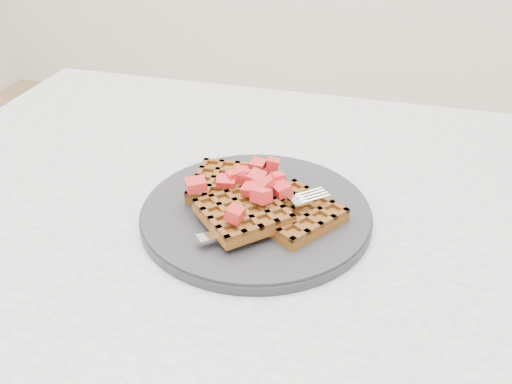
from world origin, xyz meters
TOP-DOWN VIEW (x-y plane):
  - table at (0.00, 0.00)m, footprint 1.20×0.80m
  - plate at (-0.06, -0.03)m, footprint 0.29×0.29m
  - waffles at (-0.06, -0.03)m, footprint 0.21×0.19m
  - strawberry_pile at (-0.06, -0.03)m, footprint 0.15×0.15m
  - fork at (-0.03, -0.06)m, footprint 0.15×0.14m

SIDE VIEW (x-z plane):
  - table at x=0.00m, z-range 0.26..1.01m
  - plate at x=-0.06m, z-range 0.75..0.77m
  - fork at x=-0.03m, z-range 0.77..0.78m
  - waffles at x=-0.06m, z-range 0.76..0.79m
  - strawberry_pile at x=-0.06m, z-range 0.79..0.82m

